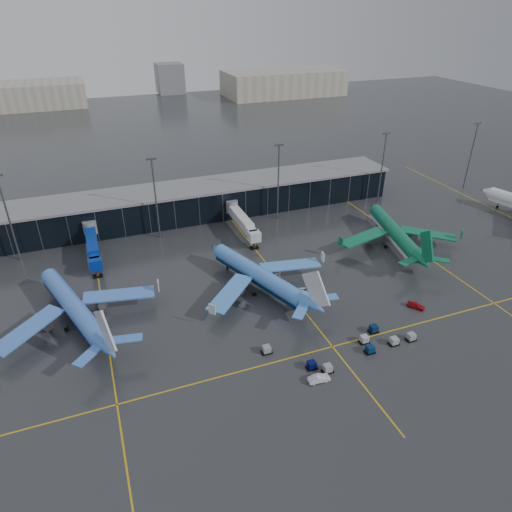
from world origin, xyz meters
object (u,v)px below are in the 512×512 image
object	(u,v)px
airliner_arkefly	(71,297)
mobile_airstair	(301,294)
airliner_aer_lingus	(395,224)
service_van_red	(416,305)
service_van_white	(319,378)
airliner_klm_near	(258,266)
baggage_carts	(353,347)

from	to	relation	value
airliner_arkefly	mobile_airstair	bearing A→B (deg)	-28.30
airliner_aer_lingus	service_van_red	distance (m)	33.68
service_van_red	mobile_airstair	bearing A→B (deg)	113.85
airliner_arkefly	airliner_aer_lingus	bearing A→B (deg)	-14.40
airliner_aer_lingus	service_van_white	xyz separation A→B (m)	(-47.79, -43.13, -5.96)
airliner_klm_near	service_van_red	size ratio (longest dim) A/B	10.42
mobile_airstair	service_van_white	bearing A→B (deg)	-95.23
baggage_carts	service_van_red	xyz separation A→B (m)	(22.20, 7.83, -0.05)
airliner_arkefly	airliner_aer_lingus	distance (m)	91.54
airliner_arkefly	mobile_airstair	xyz separation A→B (m)	(52.99, -9.41, -6.07)
airliner_klm_near	mobile_airstair	size ratio (longest dim) A/B	11.97
airliner_arkefly	baggage_carts	world-z (taller)	airliner_arkefly
airliner_arkefly	airliner_aer_lingus	xyz separation A→B (m)	(91.34, 6.11, -0.16)
airliner_klm_near	service_van_white	xyz separation A→B (m)	(-0.68, -35.05, -5.94)
airliner_klm_near	airliner_aer_lingus	distance (m)	47.80
mobile_airstair	service_van_red	bearing A→B (deg)	-17.27
airliner_klm_near	mobile_airstair	world-z (taller)	airliner_klm_near
airliner_klm_near	service_van_white	distance (m)	35.56
mobile_airstair	airliner_arkefly	bearing A→B (deg)	-176.43
airliner_arkefly	airliner_aer_lingus	size ratio (longest dim) A/B	1.02
baggage_carts	airliner_aer_lingus	bearing A→B (deg)	45.69
mobile_airstair	service_van_white	xyz separation A→B (m)	(-9.44, -27.60, -0.04)
baggage_carts	service_van_white	bearing A→B (deg)	-153.52
airliner_aer_lingus	baggage_carts	size ratio (longest dim) A/B	1.31
airliner_aer_lingus	service_van_white	bearing A→B (deg)	-124.42
airliner_aer_lingus	baggage_carts	xyz separation A→B (m)	(-36.73, -37.62, -5.93)
baggage_carts	service_van_red	world-z (taller)	baggage_carts
airliner_aer_lingus	service_van_white	size ratio (longest dim) A/B	9.79
service_van_white	mobile_airstair	bearing A→B (deg)	-15.25
service_van_red	service_van_white	distance (m)	35.84
airliner_aer_lingus	airliner_arkefly	bearing A→B (deg)	-162.65
service_van_red	baggage_carts	bearing A→B (deg)	164.19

